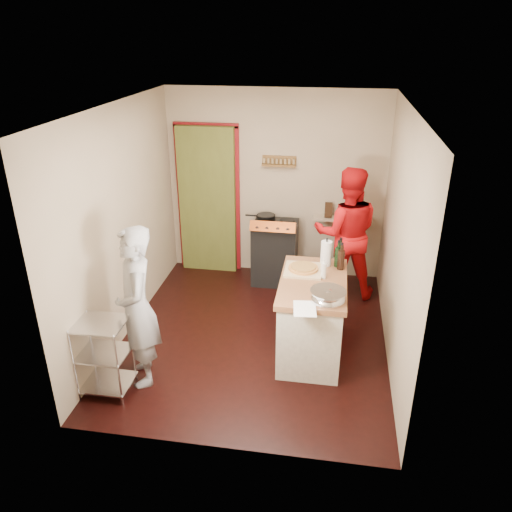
{
  "coord_description": "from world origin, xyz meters",
  "views": [
    {
      "loc": [
        0.8,
        -4.87,
        3.3
      ],
      "look_at": [
        0.01,
        0.0,
        1.02
      ],
      "focal_mm": 35.0,
      "sensor_mm": 36.0,
      "label": 1
    }
  ],
  "objects_px": {
    "person_red": "(346,233)",
    "stove": "(275,251)",
    "island": "(312,315)",
    "person_stripe": "(137,308)",
    "wire_shelving": "(104,354)"
  },
  "relations": [
    {
      "from": "stove",
      "to": "person_red",
      "type": "relative_size",
      "value": 0.58
    },
    {
      "from": "stove",
      "to": "wire_shelving",
      "type": "relative_size",
      "value": 1.26
    },
    {
      "from": "person_stripe",
      "to": "person_red",
      "type": "height_order",
      "value": "person_red"
    },
    {
      "from": "stove",
      "to": "wire_shelving",
      "type": "xyz_separation_m",
      "value": [
        -1.33,
        -2.62,
        -0.01
      ]
    },
    {
      "from": "stove",
      "to": "person_stripe",
      "type": "xyz_separation_m",
      "value": [
        -1.05,
        -2.37,
        0.38
      ]
    },
    {
      "from": "stove",
      "to": "person_stripe",
      "type": "distance_m",
      "value": 2.62
    },
    {
      "from": "person_red",
      "to": "stove",
      "type": "bearing_deg",
      "value": -17.7
    },
    {
      "from": "wire_shelving",
      "to": "stove",
      "type": "bearing_deg",
      "value": 63.15
    },
    {
      "from": "stove",
      "to": "person_red",
      "type": "distance_m",
      "value": 1.07
    },
    {
      "from": "island",
      "to": "person_stripe",
      "type": "distance_m",
      "value": 1.85
    },
    {
      "from": "wire_shelving",
      "to": "person_stripe",
      "type": "height_order",
      "value": "person_stripe"
    },
    {
      "from": "wire_shelving",
      "to": "person_red",
      "type": "distance_m",
      "value": 3.34
    },
    {
      "from": "stove",
      "to": "wire_shelving",
      "type": "distance_m",
      "value": 2.94
    },
    {
      "from": "person_red",
      "to": "island",
      "type": "bearing_deg",
      "value": 72.05
    },
    {
      "from": "wire_shelving",
      "to": "person_red",
      "type": "relative_size",
      "value": 0.46
    }
  ]
}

